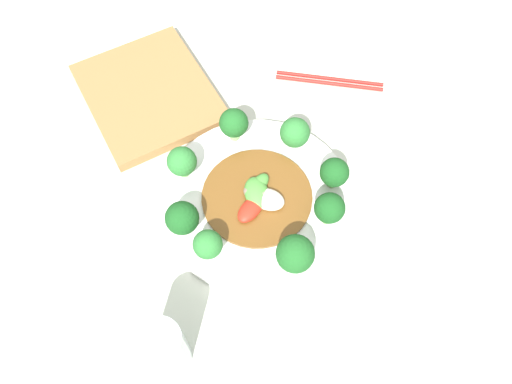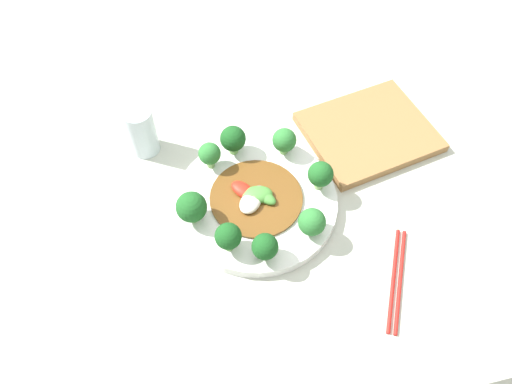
{
  "view_description": "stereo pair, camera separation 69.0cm",
  "coord_description": "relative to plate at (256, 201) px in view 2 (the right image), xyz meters",
  "views": [
    {
      "loc": [
        -0.4,
        0.12,
        1.49
      ],
      "look_at": [
        -0.03,
        0.0,
        0.79
      ],
      "focal_mm": 35.0,
      "sensor_mm": 36.0,
      "label": 1
    },
    {
      "loc": [
        -0.15,
        -0.52,
        1.58
      ],
      "look_at": [
        -0.03,
        0.0,
        0.79
      ],
      "focal_mm": 35.0,
      "sensor_mm": 36.0,
      "label": 2
    }
  ],
  "objects": [
    {
      "name": "ground_plane",
      "position": [
        0.03,
        -0.0,
        -0.76
      ],
      "size": [
        8.0,
        8.0,
        0.0
      ],
      "primitive_type": "plane",
      "color": "#B7B2A8"
    },
    {
      "name": "table",
      "position": [
        0.03,
        -0.0,
        -0.39
      ],
      "size": [
        0.89,
        0.83,
        0.75
      ],
      "color": "#B7BCAD",
      "rests_on": "ground_plane"
    },
    {
      "name": "plate",
      "position": [
        0.0,
        0.0,
        0.0
      ],
      "size": [
        0.32,
        0.32,
        0.02
      ],
      "color": "white",
      "rests_on": "table"
    },
    {
      "name": "broccoli_southwest",
      "position": [
        -0.07,
        -0.09,
        0.05
      ],
      "size": [
        0.05,
        0.05,
        0.07
      ],
      "color": "#70A356",
      "rests_on": "plate"
    },
    {
      "name": "broccoli_southeast",
      "position": [
        0.08,
        -0.09,
        0.04
      ],
      "size": [
        0.05,
        0.05,
        0.06
      ],
      "color": "#70A356",
      "rests_on": "plate"
    },
    {
      "name": "broccoli_east",
      "position": [
        0.13,
        0.0,
        0.05
      ],
      "size": [
        0.05,
        0.05,
        0.07
      ],
      "color": "#89B76B",
      "rests_on": "plate"
    },
    {
      "name": "broccoli_west",
      "position": [
        -0.13,
        -0.02,
        0.05
      ],
      "size": [
        0.06,
        0.06,
        0.07
      ],
      "color": "#89B76B",
      "rests_on": "plate"
    },
    {
      "name": "broccoli_north",
      "position": [
        -0.02,
        0.12,
        0.05
      ],
      "size": [
        0.05,
        0.05,
        0.07
      ],
      "color": "#7AAD5B",
      "rests_on": "plate"
    },
    {
      "name": "broccoli_south",
      "position": [
        -0.01,
        -0.13,
        0.05
      ],
      "size": [
        0.05,
        0.05,
        0.06
      ],
      "color": "#70A356",
      "rests_on": "plate"
    },
    {
      "name": "broccoli_northeast",
      "position": [
        0.08,
        0.1,
        0.05
      ],
      "size": [
        0.05,
        0.05,
        0.06
      ],
      "color": "#70A356",
      "rests_on": "plate"
    },
    {
      "name": "broccoli_northwest",
      "position": [
        -0.07,
        0.1,
        0.05
      ],
      "size": [
        0.04,
        0.04,
        0.06
      ],
      "color": "#7AAD5B",
      "rests_on": "plate"
    },
    {
      "name": "stirfry_center",
      "position": [
        -0.0,
        -0.0,
        0.02
      ],
      "size": [
        0.18,
        0.18,
        0.02
      ],
      "color": "brown",
      "rests_on": "plate"
    },
    {
      "name": "drinking_glass",
      "position": [
        -0.2,
        0.19,
        0.04
      ],
      "size": [
        0.06,
        0.06,
        0.11
      ],
      "color": "silver",
      "rests_on": "table"
    },
    {
      "name": "chopsticks",
      "position": [
        0.21,
        -0.22,
        -0.01
      ],
      "size": [
        0.11,
        0.19,
        0.01
      ],
      "color": "red",
      "rests_on": "table"
    },
    {
      "name": "cutting_board",
      "position": [
        0.28,
        0.12,
        -0.0
      ],
      "size": [
        0.3,
        0.26,
        0.02
      ],
      "color": "olive",
      "rests_on": "table"
    }
  ]
}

